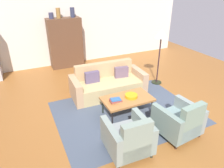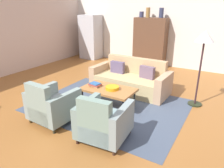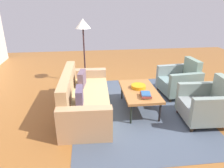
{
  "view_description": "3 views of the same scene",
  "coord_description": "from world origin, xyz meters",
  "px_view_note": "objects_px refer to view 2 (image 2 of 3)",
  "views": [
    {
      "loc": [
        -2.34,
        -3.81,
        2.97
      ],
      "look_at": [
        -0.4,
        0.33,
        0.68
      ],
      "focal_mm": 33.2,
      "sensor_mm": 36.0,
      "label": 1
    },
    {
      "loc": [
        2.14,
        -3.81,
        2.2
      ],
      "look_at": [
        -0.13,
        0.01,
        0.54
      ],
      "focal_mm": 33.53,
      "sensor_mm": 36.0,
      "label": 2
    },
    {
      "loc": [
        -4.08,
        0.96,
        2.24
      ],
      "look_at": [
        -0.3,
        0.51,
        0.66
      ],
      "focal_mm": 33.88,
      "sensor_mm": 36.0,
      "label": 3
    }
  ],
  "objects_px": {
    "armchair_left": "(51,106)",
    "floor_lamp": "(204,44)",
    "vase_small": "(161,13)",
    "refrigerator": "(91,37)",
    "book_stack": "(95,85)",
    "cabinet": "(150,42)",
    "armchair_right": "(103,123)",
    "fruit_bowl": "(112,88)",
    "vase_tall": "(142,14)",
    "coffee_table": "(108,90)",
    "vase_round": "(148,12)",
    "couch": "(131,80)"
  },
  "relations": [
    {
      "from": "book_stack",
      "to": "floor_lamp",
      "type": "height_order",
      "value": "floor_lamp"
    },
    {
      "from": "cabinet",
      "to": "floor_lamp",
      "type": "height_order",
      "value": "cabinet"
    },
    {
      "from": "fruit_bowl",
      "to": "cabinet",
      "type": "relative_size",
      "value": 0.17
    },
    {
      "from": "fruit_bowl",
      "to": "cabinet",
      "type": "height_order",
      "value": "cabinet"
    },
    {
      "from": "couch",
      "to": "fruit_bowl",
      "type": "bearing_deg",
      "value": 96.95
    },
    {
      "from": "armchair_right",
      "to": "book_stack",
      "type": "relative_size",
      "value": 3.14
    },
    {
      "from": "armchair_right",
      "to": "refrigerator",
      "type": "distance_m",
      "value": 6.23
    },
    {
      "from": "book_stack",
      "to": "vase_tall",
      "type": "relative_size",
      "value": 1.37
    },
    {
      "from": "couch",
      "to": "refrigerator",
      "type": "relative_size",
      "value": 1.15
    },
    {
      "from": "book_stack",
      "to": "couch",
      "type": "bearing_deg",
      "value": 74.68
    },
    {
      "from": "armchair_right",
      "to": "floor_lamp",
      "type": "bearing_deg",
      "value": 58.71
    },
    {
      "from": "couch",
      "to": "vase_tall",
      "type": "xyz_separation_m",
      "value": [
        -0.91,
        2.65,
        1.61
      ]
    },
    {
      "from": "armchair_left",
      "to": "armchair_right",
      "type": "xyz_separation_m",
      "value": [
        1.21,
        0.0,
        0.0
      ]
    },
    {
      "from": "armchair_left",
      "to": "vase_small",
      "type": "bearing_deg",
      "value": 87.45
    },
    {
      "from": "vase_small",
      "to": "refrigerator",
      "type": "bearing_deg",
      "value": -178.12
    },
    {
      "from": "book_stack",
      "to": "coffee_table",
      "type": "bearing_deg",
      "value": 6.78
    },
    {
      "from": "fruit_bowl",
      "to": "cabinet",
      "type": "bearing_deg",
      "value": 99.13
    },
    {
      "from": "armchair_right",
      "to": "cabinet",
      "type": "height_order",
      "value": "cabinet"
    },
    {
      "from": "armchair_right",
      "to": "vase_tall",
      "type": "height_order",
      "value": "vase_tall"
    },
    {
      "from": "coffee_table",
      "to": "cabinet",
      "type": "height_order",
      "value": "cabinet"
    },
    {
      "from": "vase_round",
      "to": "cabinet",
      "type": "bearing_deg",
      "value": 1.81
    },
    {
      "from": "coffee_table",
      "to": "vase_small",
      "type": "xyz_separation_m",
      "value": [
        -0.16,
        3.84,
        1.56
      ]
    },
    {
      "from": "fruit_bowl",
      "to": "vase_small",
      "type": "relative_size",
      "value": 0.9
    },
    {
      "from": "book_stack",
      "to": "armchair_right",
      "type": "bearing_deg",
      "value": -50.19
    },
    {
      "from": "armchair_right",
      "to": "fruit_bowl",
      "type": "relative_size",
      "value": 2.88
    },
    {
      "from": "armchair_right",
      "to": "vase_round",
      "type": "height_order",
      "value": "vase_round"
    },
    {
      "from": "book_stack",
      "to": "cabinet",
      "type": "distance_m",
      "value": 3.91
    },
    {
      "from": "coffee_table",
      "to": "vase_round",
      "type": "xyz_separation_m",
      "value": [
        -0.66,
        3.84,
        1.56
      ]
    },
    {
      "from": "cabinet",
      "to": "refrigerator",
      "type": "xyz_separation_m",
      "value": [
        -2.69,
        -0.1,
        0.03
      ]
    },
    {
      "from": "book_stack",
      "to": "refrigerator",
      "type": "height_order",
      "value": "refrigerator"
    },
    {
      "from": "couch",
      "to": "vase_small",
      "type": "height_order",
      "value": "vase_small"
    },
    {
      "from": "book_stack",
      "to": "vase_tall",
      "type": "distance_m",
      "value": 4.17
    },
    {
      "from": "fruit_bowl",
      "to": "vase_small",
      "type": "xyz_separation_m",
      "value": [
        -0.27,
        3.84,
        1.49
      ]
    },
    {
      "from": "vase_tall",
      "to": "vase_small",
      "type": "relative_size",
      "value": 0.6
    },
    {
      "from": "vase_round",
      "to": "vase_small",
      "type": "bearing_deg",
      "value": 0.0
    },
    {
      "from": "cabinet",
      "to": "refrigerator",
      "type": "distance_m",
      "value": 2.69
    },
    {
      "from": "armchair_left",
      "to": "vase_small",
      "type": "relative_size",
      "value": 2.6
    },
    {
      "from": "armchair_left",
      "to": "floor_lamp",
      "type": "distance_m",
      "value": 3.44
    },
    {
      "from": "armchair_left",
      "to": "floor_lamp",
      "type": "relative_size",
      "value": 0.51
    },
    {
      "from": "vase_round",
      "to": "armchair_left",
      "type": "bearing_deg",
      "value": -89.33
    },
    {
      "from": "book_stack",
      "to": "vase_small",
      "type": "xyz_separation_m",
      "value": [
        0.17,
        3.87,
        1.48
      ]
    },
    {
      "from": "coffee_table",
      "to": "refrigerator",
      "type": "relative_size",
      "value": 0.65
    },
    {
      "from": "armchair_right",
      "to": "vase_small",
      "type": "height_order",
      "value": "vase_small"
    },
    {
      "from": "couch",
      "to": "cabinet",
      "type": "distance_m",
      "value": 2.77
    },
    {
      "from": "vase_small",
      "to": "refrigerator",
      "type": "height_order",
      "value": "vase_small"
    },
    {
      "from": "armchair_left",
      "to": "refrigerator",
      "type": "xyz_separation_m",
      "value": [
        -2.6,
        4.9,
        0.58
      ]
    },
    {
      "from": "armchair_right",
      "to": "vase_small",
      "type": "xyz_separation_m",
      "value": [
        -0.77,
        5.0,
        1.63
      ]
    },
    {
      "from": "vase_tall",
      "to": "vase_round",
      "type": "relative_size",
      "value": 0.59
    },
    {
      "from": "fruit_bowl",
      "to": "vase_tall",
      "type": "distance_m",
      "value": 4.22
    },
    {
      "from": "book_stack",
      "to": "floor_lamp",
      "type": "relative_size",
      "value": 0.16
    }
  ]
}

